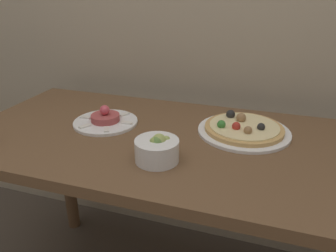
{
  "coord_description": "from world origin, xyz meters",
  "views": [
    {
      "loc": [
        0.29,
        -0.57,
        1.21
      ],
      "look_at": [
        -0.0,
        0.33,
        0.79
      ],
      "focal_mm": 35.0,
      "sensor_mm": 36.0,
      "label": 1
    }
  ],
  "objects": [
    {
      "name": "tartare_plate",
      "position": [
        -0.25,
        0.37,
        0.76
      ],
      "size": [
        0.23,
        0.23,
        0.07
      ],
      "color": "white",
      "rests_on": "dining_table"
    },
    {
      "name": "pizza_plate",
      "position": [
        0.22,
        0.44,
        0.76
      ],
      "size": [
        0.3,
        0.3,
        0.05
      ],
      "color": "white",
      "rests_on": "dining_table"
    },
    {
      "name": "dining_table",
      "position": [
        0.0,
        0.33,
        0.64
      ],
      "size": [
        1.38,
        0.67,
        0.75
      ],
      "color": "brown",
      "rests_on": "ground_plane"
    },
    {
      "name": "small_bowl",
      "position": [
        0.01,
        0.18,
        0.79
      ],
      "size": [
        0.12,
        0.12,
        0.08
      ],
      "color": "white",
      "rests_on": "dining_table"
    }
  ]
}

